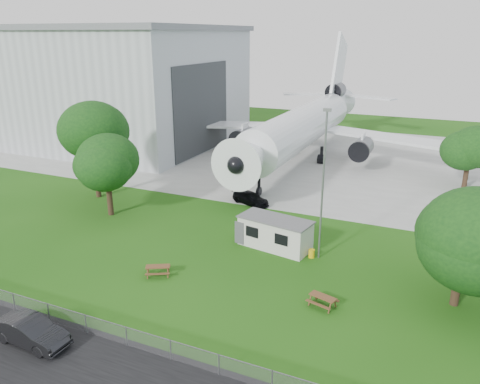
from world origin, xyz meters
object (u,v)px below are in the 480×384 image
at_px(car_centre_sedan, 31,332).
at_px(picnic_east, 322,306).
at_px(airliner, 305,124).
at_px(site_cabin, 275,233).
at_px(picnic_west, 158,275).
at_px(hangar, 100,83).

bearing_deg(car_centre_sedan, picnic_east, -51.30).
xyz_separation_m(airliner, picnic_east, (12.32, -36.57, -5.27)).
distance_m(site_cabin, picnic_east, 9.56).
bearing_deg(car_centre_sedan, airliner, -0.74).
bearing_deg(picnic_west, hangar, 104.93).
bearing_deg(airliner, picnic_east, -71.38).
bearing_deg(picnic_east, site_cabin, 145.30).
xyz_separation_m(airliner, picnic_west, (-0.09, -37.48, -5.27)).
relative_size(airliner, car_centre_sedan, 9.77).
xyz_separation_m(hangar, airliner, (35.97, -0.14, -4.14)).
xyz_separation_m(hangar, picnic_east, (48.29, -36.71, -9.41)).
xyz_separation_m(hangar, picnic_west, (35.88, -37.62, -9.41)).
xyz_separation_m(picnic_east, car_centre_sedan, (-14.57, -10.87, 0.81)).
height_order(airliner, picnic_east, airliner).
height_order(site_cabin, picnic_east, site_cabin).
bearing_deg(picnic_east, picnic_west, -160.16).
distance_m(airliner, site_cabin, 30.20).
xyz_separation_m(site_cabin, picnic_east, (6.04, -7.29, -1.31)).
height_order(hangar, airliner, hangar).
bearing_deg(airliner, hangar, 179.78).
bearing_deg(picnic_west, picnic_east, -24.54).
bearing_deg(airliner, site_cabin, -77.89).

